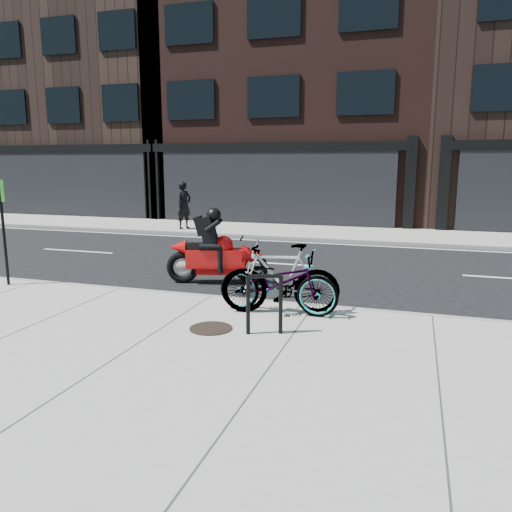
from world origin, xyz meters
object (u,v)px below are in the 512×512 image
(bicycle_rear, at_px, (281,279))
(pedestrian, at_px, (184,205))
(manhole_cover, at_px, (211,328))
(bike_rack, at_px, (264,299))
(bicycle_front, at_px, (278,282))
(motorcycle, at_px, (221,253))
(sign_post, at_px, (3,223))

(bicycle_rear, height_order, pedestrian, pedestrian)
(bicycle_rear, height_order, manhole_cover, bicycle_rear)
(bike_rack, distance_m, manhole_cover, 1.00)
(bike_rack, relative_size, bicycle_front, 0.44)
(bike_rack, height_order, motorcycle, motorcycle)
(motorcycle, bearing_deg, manhole_cover, -85.76)
(bike_rack, bearing_deg, manhole_cover, -177.17)
(manhole_cover, xyz_separation_m, sign_post, (-5.11, 1.31, 1.29))
(bicycle_front, xyz_separation_m, manhole_cover, (-0.76, -1.11, -0.53))
(bicycle_rear, relative_size, motorcycle, 0.89)
(bicycle_rear, height_order, sign_post, sign_post)
(bicycle_front, distance_m, bicycle_rear, 0.07)
(bicycle_rear, xyz_separation_m, manhole_cover, (-0.81, -1.11, -0.59))
(bike_rack, bearing_deg, pedestrian, 121.20)
(bicycle_front, xyz_separation_m, sign_post, (-5.87, 0.20, 0.76))
(sign_post, bearing_deg, manhole_cover, -2.08)
(sign_post, bearing_deg, bike_rack, 0.27)
(bike_rack, xyz_separation_m, manhole_cover, (-0.84, -0.04, -0.53))
(pedestrian, xyz_separation_m, sign_post, (0.37, -9.18, 0.39))
(bicycle_front, bearing_deg, bicycle_rear, -90.17)
(bicycle_front, bearing_deg, manhole_cover, 145.37)
(bicycle_rear, xyz_separation_m, motorcycle, (-1.93, 2.16, -0.04))
(pedestrian, bearing_deg, bicycle_front, -124.75)
(bicycle_front, height_order, manhole_cover, bicycle_front)
(pedestrian, bearing_deg, sign_post, -156.09)
(bicycle_rear, bearing_deg, sign_post, -105.52)
(bicycle_front, relative_size, bicycle_rear, 1.04)
(pedestrian, relative_size, sign_post, 0.83)
(motorcycle, bearing_deg, bike_rack, -73.35)
(bike_rack, relative_size, sign_post, 0.42)
(motorcycle, height_order, sign_post, sign_post)
(bicycle_rear, bearing_deg, pedestrian, -159.73)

